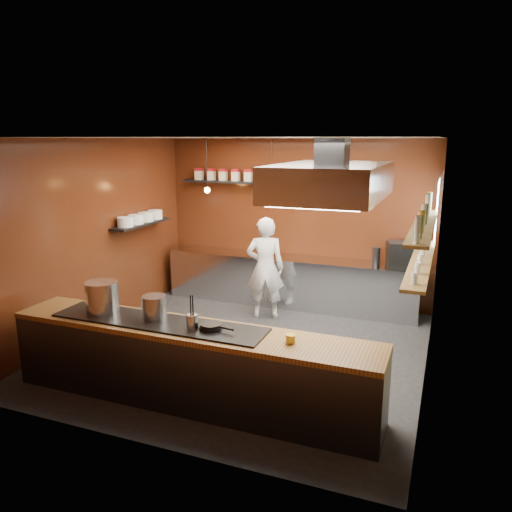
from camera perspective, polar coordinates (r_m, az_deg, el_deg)
The scene contains 26 objects.
floor at distance 7.39m, azimuth -1.41°, elevation -10.58°, with size 5.00×5.00×0.00m, color black.
back_wall at distance 9.24m, azimuth 4.55°, elevation 3.94°, with size 5.00×5.00×0.00m, color #38150A.
left_wall at distance 8.20m, azimuth -17.81°, elevation 2.17°, with size 5.00×5.00×0.00m, color #38150A.
right_wall at distance 6.41m, azimuth 19.62°, elevation -0.94°, with size 5.00×5.00×0.00m, color #4B452A.
ceiling at distance 6.76m, azimuth -1.55°, elevation 13.37°, with size 5.00×5.00×0.00m, color silver.
window_pane at distance 8.01m, azimuth 19.94°, elevation 4.66°, with size 1.00×1.00×0.00m, color white.
prep_counter at distance 9.16m, azimuth 3.83°, elevation -2.86°, with size 4.60×0.65×0.90m, color silver.
pass_counter at distance 5.89m, azimuth -7.62°, elevation -12.20°, with size 4.40×0.72×0.94m.
tin_shelf at distance 9.32m, azimuth -0.99°, elevation 8.40°, with size 2.60×0.26×0.04m, color black.
plate_shelf at distance 8.89m, azimuth -13.00°, elevation 3.61°, with size 0.30×1.40×0.04m, color black.
bottle_shelf_upper at distance 6.62m, azimuth 18.61°, elevation 3.30°, with size 0.26×2.80×0.04m, color brown.
bottle_shelf_lower at distance 6.72m, azimuth 18.32°, elevation -0.65°, with size 0.26×2.80×0.04m, color brown.
extractor_hood at distance 6.00m, azimuth 8.60°, elevation 8.51°, with size 1.20×2.00×0.72m.
pendant_left at distance 8.93m, azimuth -5.61°, elevation 7.82°, with size 0.10×0.10×0.95m.
pendant_right at distance 8.46m, azimuth 1.73°, elevation 7.58°, with size 0.10×0.10×0.95m.
storage_tins at distance 9.25m, azimuth -0.12°, elevation 9.19°, with size 2.43×0.13×0.22m.
plate_stacks at distance 8.87m, azimuth -13.03°, elevation 4.24°, with size 0.26×1.16×0.16m.
bottles at distance 6.60m, azimuth 18.70°, elevation 4.49°, with size 0.06×2.66×0.24m.
wine_glasses at distance 6.70m, azimuth 18.37°, elevation 0.05°, with size 0.07×2.37×0.13m.
stockpot_large at distance 6.30m, azimuth -17.19°, elevation -4.50°, with size 0.39×0.39×0.38m, color silver.
stockpot_small at distance 5.96m, azimuth -11.54°, elevation -5.73°, with size 0.29×0.29×0.27m, color #B4B6BB.
utensil_crock at distance 5.58m, azimuth -7.30°, elevation -7.44°, with size 0.13×0.13×0.16m, color silver.
frying_pan at distance 5.57m, azimuth -5.14°, elevation -8.01°, with size 0.43×0.26×0.06m.
butter_jar at distance 5.25m, azimuth 3.97°, elevation -9.41°, with size 0.10×0.10×0.09m, color yellow.
espresso_machine at distance 8.61m, azimuth 16.22°, elevation 0.15°, with size 0.43×0.41×0.43m, color black.
chef at distance 8.39m, azimuth 1.06°, elevation -1.38°, with size 0.63×0.42×1.74m, color silver.
Camera 1 is at (2.62, -6.23, 2.98)m, focal length 35.00 mm.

